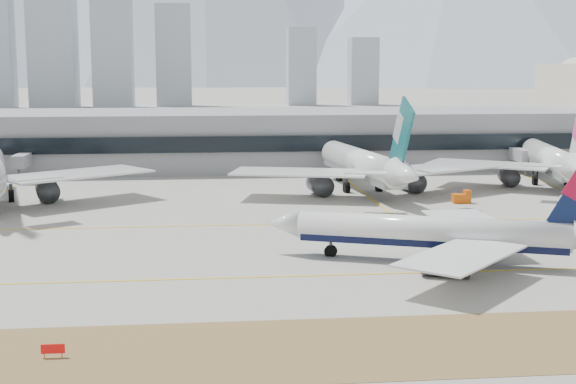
{
  "coord_description": "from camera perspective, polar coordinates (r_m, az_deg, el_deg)",
  "views": [
    {
      "loc": [
        -5.31,
        -105.34,
        26.81
      ],
      "look_at": [
        7.72,
        18.0,
        7.5
      ],
      "focal_mm": 50.0,
      "sensor_mm": 36.0,
      "label": 1
    }
  ],
  "objects": [
    {
      "name": "ground",
      "position": [
        108.82,
        -3.06,
        -5.43
      ],
      "size": [
        3000.0,
        3000.0,
        0.0
      ],
      "primitive_type": "plane",
      "color": "#9D9A93",
      "rests_on": "ground"
    },
    {
      "name": "taxiing_airliner",
      "position": [
        112.48,
        11.07,
        -2.94
      ],
      "size": [
        49.09,
        41.51,
        17.21
      ],
      "rotation": [
        0.0,
        0.0,
        2.77
      ],
      "color": "white",
      "rests_on": "ground"
    },
    {
      "name": "widebody_cathay",
      "position": [
        173.45,
        5.48,
        1.85
      ],
      "size": [
        60.74,
        59.88,
        21.82
      ],
      "rotation": [
        0.0,
        0.0,
        1.7
      ],
      "color": "white",
      "rests_on": "ground"
    },
    {
      "name": "widebody_china_air",
      "position": [
        192.63,
        18.32,
        2.07
      ],
      "size": [
        57.79,
        57.37,
        21.0
      ],
      "rotation": [
        0.0,
        0.0,
        1.37
      ],
      "color": "white",
      "rests_on": "ground"
    },
    {
      "name": "terminal",
      "position": [
        221.08,
        -4.64,
        3.81
      ],
      "size": [
        280.0,
        43.1,
        15.0
      ],
      "color": "gray",
      "rests_on": "ground"
    },
    {
      "name": "hold_sign_left",
      "position": [
        79.09,
        -16.38,
        -10.66
      ],
      "size": [
        2.2,
        0.15,
        1.35
      ],
      "color": "red",
      "rests_on": "ground"
    },
    {
      "name": "gse_c",
      "position": [
        163.76,
        12.28,
        -0.41
      ],
      "size": [
        3.55,
        2.0,
        2.6
      ],
      "color": "#D8570B",
      "rests_on": "ground"
    },
    {
      "name": "city_skyline",
      "position": [
        568.36,
        -16.61,
        10.81
      ],
      "size": [
        342.0,
        49.8,
        140.0
      ],
      "color": "#A2ACB8",
      "rests_on": "ground"
    }
  ]
}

